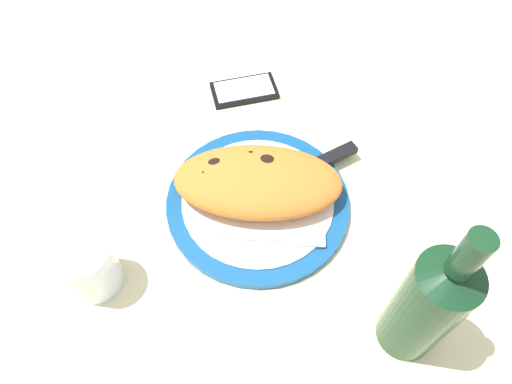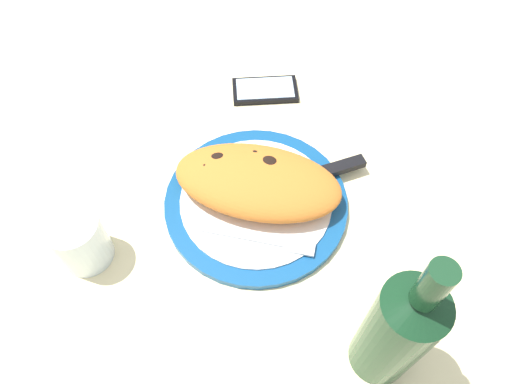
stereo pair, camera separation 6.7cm
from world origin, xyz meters
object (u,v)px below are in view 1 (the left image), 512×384
Objects in this scene: plate at (256,202)px; wine_bottle at (425,305)px; knife at (314,165)px; calzone at (258,181)px; smartphone at (243,90)px; water_glass at (88,269)px; fork at (277,239)px.

plate is 30.18cm from wine_bottle.
knife reaches higher than plate.
wine_bottle is at bearing -45.89° from plate.
wine_bottle is (19.50, -21.84, 6.76)cm from calzone.
water_glass is at bearing -118.30° from smartphone.
knife is (6.29, 13.27, 0.29)cm from fork.
wine_bottle reaches higher than calzone.
knife is 1.54× the size of smartphone.
fork is 14.69cm from knife.
calzone is at bearing -152.53° from knife.
calzone is 2.93× the size of water_glass.
knife is 0.74× the size of wine_bottle.
water_glass is 43.89cm from wine_bottle.
plate is at bearing -83.80° from smartphone.
calzone is at bearing 80.90° from plate.
water_glass is (-22.92, -12.95, 3.12)cm from plate.
fork is 32.21cm from smartphone.
calzone is 9.33cm from fork.
knife is at bearing 30.70° from water_glass.
water_glass is at bearing -148.08° from calzone.
wine_bottle reaches higher than fork.
wine_bottle is (16.64, -13.32, 9.27)cm from fork.
calzone reaches higher than plate.
smartphone is at bearing 97.17° from calzone.
plate is 1.42× the size of knife.
smartphone is (-5.78, 31.67, -1.24)cm from fork.
wine_bottle reaches higher than plate.
calzone reaches higher than knife.
wine_bottle reaches higher than water_glass.
water_glass reaches higher than smartphone.
wine_bottle is (10.35, -26.60, 8.98)cm from knife.
water_glass is (-23.15, -14.42, -0.43)cm from calzone.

